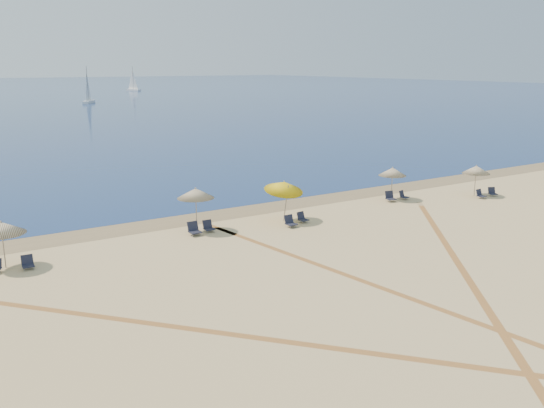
{
  "coord_description": "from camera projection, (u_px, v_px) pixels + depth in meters",
  "views": [
    {
      "loc": [
        -16.84,
        -7.24,
        9.17
      ],
      "look_at": [
        0.0,
        20.0,
        1.3
      ],
      "focal_mm": 37.68,
      "sensor_mm": 36.0,
      "label": 1
    }
  ],
  "objects": [
    {
      "name": "umbrella_5",
      "position": [
        476.0,
        170.0,
        40.48
      ],
      "size": [
        1.94,
        1.94,
        2.22
      ],
      "color": "gray",
      "rests_on": "ground"
    },
    {
      "name": "chair_5",
      "position": [
        290.0,
        222.0,
        32.99
      ],
      "size": [
        0.59,
        0.69,
        0.68
      ],
      "rotation": [
        0.0,
        0.0,
        0.05
      ],
      "color": "black",
      "rests_on": "ground"
    },
    {
      "name": "umbrella_1",
      "position": [
        1.0,
        228.0,
        25.95
      ],
      "size": [
        2.12,
        2.12,
        2.26
      ],
      "color": "gray",
      "rests_on": "ground"
    },
    {
      "name": "chair_4",
      "position": [
        208.0,
        227.0,
        32.07
      ],
      "size": [
        0.53,
        0.62,
        0.64
      ],
      "rotation": [
        0.0,
        0.0,
        -0.01
      ],
      "color": "black",
      "rests_on": "ground"
    },
    {
      "name": "umbrella_4",
      "position": [
        393.0,
        172.0,
        39.29
      ],
      "size": [
        1.91,
        1.91,
        2.3
      ],
      "color": "gray",
      "rests_on": "ground"
    },
    {
      "name": "chair_7",
      "position": [
        390.0,
        197.0,
        39.13
      ],
      "size": [
        0.73,
        0.8,
        0.7
      ],
      "rotation": [
        0.0,
        0.0,
        -0.26
      ],
      "color": "black",
      "rests_on": "ground"
    },
    {
      "name": "chair_2",
      "position": [
        28.0,
        263.0,
        26.24
      ],
      "size": [
        0.54,
        0.63,
        0.63
      ],
      "rotation": [
        0.0,
        0.0,
        -0.04
      ],
      "color": "black",
      "rests_on": "ground"
    },
    {
      "name": "umbrella_2",
      "position": [
        196.0,
        193.0,
        31.71
      ],
      "size": [
        2.07,
        2.07,
        2.52
      ],
      "color": "gray",
      "rests_on": "ground"
    },
    {
      "name": "sailboat_0",
      "position": [
        88.0,
        92.0,
        136.67
      ],
      "size": [
        4.24,
        5.83,
        8.75
      ],
      "rotation": [
        0.0,
        0.0,
        -0.53
      ],
      "color": "white",
      "rests_on": "ocean"
    },
    {
      "name": "chair_8",
      "position": [
        403.0,
        195.0,
        39.73
      ],
      "size": [
        0.65,
        0.71,
        0.61
      ],
      "rotation": [
        0.0,
        0.0,
        0.3
      ],
      "color": "black",
      "rests_on": "ground"
    },
    {
      "name": "umbrella_3",
      "position": [
        284.0,
        186.0,
        33.74
      ],
      "size": [
        2.33,
        2.4,
        2.66
      ],
      "color": "gray",
      "rests_on": "ground"
    },
    {
      "name": "chair_9",
      "position": [
        480.0,
        194.0,
        40.04
      ],
      "size": [
        0.55,
        0.64,
        0.62
      ],
      "rotation": [
        0.0,
        0.0,
        0.06
      ],
      "color": "black",
      "rests_on": "ground"
    },
    {
      "name": "chair_10",
      "position": [
        492.0,
        192.0,
        40.76
      ],
      "size": [
        0.7,
        0.75,
        0.61
      ],
      "rotation": [
        0.0,
        0.0,
        -0.41
      ],
      "color": "black",
      "rests_on": "ground"
    },
    {
      "name": "tire_tracks",
      "position": [
        349.0,
        296.0,
        23.2
      ],
      "size": [
        52.97,
        42.84,
        0.0
      ],
      "color": "tan",
      "rests_on": "ground"
    },
    {
      "name": "sailboat_1",
      "position": [
        133.0,
        83.0,
        199.98
      ],
      "size": [
        3.87,
        5.73,
        8.48
      ],
      "rotation": [
        0.0,
        0.0,
        0.47
      ],
      "color": "white",
      "rests_on": "ocean"
    },
    {
      "name": "chair_6",
      "position": [
        302.0,
        218.0,
        33.93
      ],
      "size": [
        0.6,
        0.67,
        0.62
      ],
      "rotation": [
        0.0,
        0.0,
        0.15
      ],
      "color": "black",
      "rests_on": "ground"
    },
    {
      "name": "wet_sand",
      "position": [
        239.0,
        211.0,
        36.59
      ],
      "size": [
        500.0,
        500.0,
        0.0
      ],
      "primitive_type": "plane",
      "color": "olive",
      "rests_on": "ground"
    },
    {
      "name": "chair_3",
      "position": [
        194.0,
        229.0,
        31.4
      ],
      "size": [
        0.61,
        0.72,
        0.73
      ],
      "rotation": [
        0.0,
        0.0,
        0.01
      ],
      "color": "black",
      "rests_on": "ground"
    }
  ]
}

